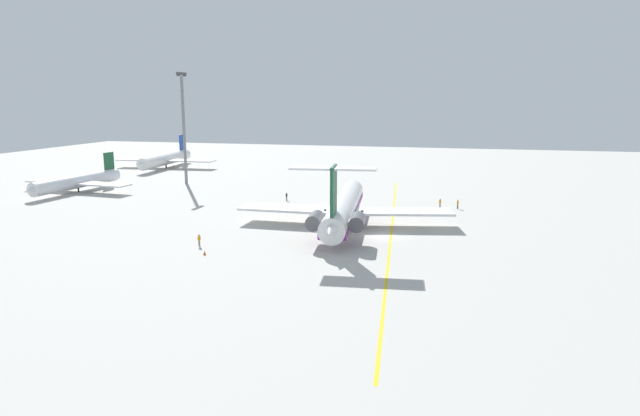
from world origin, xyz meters
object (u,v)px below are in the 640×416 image
object	(u,v)px
main_jetliner	(344,208)
airliner_far_right	(164,159)
light_mast	(184,124)
ground_crew_near_nose	(440,202)
safety_cone_nose	(205,253)
airliner_mid_right	(75,182)
ground_crew_portside	(199,239)
ground_crew_starboard	(458,203)
ground_crew_near_tail	(287,196)

from	to	relation	value
main_jetliner	airliner_far_right	bearing A→B (deg)	41.07
main_jetliner	light_mast	distance (m)	59.50
ground_crew_near_nose	safety_cone_nose	distance (m)	49.17
safety_cone_nose	ground_crew_near_nose	bearing A→B (deg)	-35.43
airliner_mid_right	ground_crew_portside	bearing A→B (deg)	57.93
main_jetliner	airliner_mid_right	xyz separation A→B (m)	(18.31, 63.43, -0.82)
ground_crew_near_nose	light_mast	world-z (taller)	light_mast
ground_crew_near_nose	ground_crew_starboard	bearing A→B (deg)	-80.24
airliner_mid_right	ground_crew_near_nose	xyz separation A→B (m)	(1.68, -77.67, -1.22)
airliner_far_right	safety_cone_nose	world-z (taller)	airliner_far_right
ground_crew_near_nose	ground_crew_near_tail	bearing A→B (deg)	106.12
airliner_mid_right	ground_crew_near_tail	world-z (taller)	airliner_mid_right
airliner_far_right	ground_crew_portside	distance (m)	92.50
airliner_far_right	ground_crew_starboard	bearing A→B (deg)	59.25
airliner_mid_right	ground_crew_starboard	bearing A→B (deg)	95.52
airliner_mid_right	ground_crew_portside	xyz separation A→B (m)	(-34.64, -46.58, -1.21)
ground_crew_portside	safety_cone_nose	world-z (taller)	ground_crew_portside
main_jetliner	safety_cone_nose	bearing A→B (deg)	138.42
airliner_mid_right	ground_crew_near_tail	size ratio (longest dim) A/B	15.68
airliner_far_right	ground_crew_near_nose	bearing A→B (deg)	58.54
main_jetliner	ground_crew_portside	world-z (taller)	main_jetliner
airliner_far_right	ground_crew_near_nose	size ratio (longest dim) A/B	18.07
airliner_mid_right	safety_cone_nose	bearing A→B (deg)	56.59
light_mast	safety_cone_nose	bearing A→B (deg)	-150.29
safety_cone_nose	light_mast	xyz separation A→B (m)	(55.91, 31.91, 13.99)
ground_crew_near_tail	light_mast	xyz separation A→B (m)	(16.05, 30.42, 13.21)
ground_crew_starboard	safety_cone_nose	distance (m)	50.83
airliner_far_right	airliner_mid_right	bearing A→B (deg)	0.01
ground_crew_near_tail	main_jetliner	bearing A→B (deg)	167.56
airliner_mid_right	light_mast	world-z (taller)	light_mast
ground_crew_near_tail	ground_crew_portside	distance (m)	36.14
ground_crew_portside	light_mast	world-z (taller)	light_mast
main_jetliner	airliner_far_right	xyz separation A→B (m)	(61.61, 66.65, -0.45)
ground_crew_near_tail	ground_crew_starboard	xyz separation A→B (m)	(-0.14, -33.19, 0.06)
ground_crew_near_nose	main_jetliner	bearing A→B (deg)	160.28
airliner_far_right	main_jetliner	bearing A→B (deg)	43.01
safety_cone_nose	light_mast	bearing A→B (deg)	29.71
main_jetliner	ground_crew_near_tail	size ratio (longest dim) A/B	23.64
airliner_mid_right	airliner_far_right	bearing A→B (deg)	-171.19
ground_crew_near_tail	safety_cone_nose	world-z (taller)	ground_crew_near_tail
airliner_far_right	safety_cone_nose	bearing A→B (deg)	28.44
airliner_mid_right	safety_cone_nose	distance (m)	62.41
ground_crew_near_tail	safety_cone_nose	size ratio (longest dim) A/B	3.01
safety_cone_nose	main_jetliner	bearing A→B (deg)	-35.39
ground_crew_near_nose	airliner_far_right	bearing A→B (deg)	78.51
airliner_far_right	ground_crew_portside	xyz separation A→B (m)	(-77.94, -49.79, -1.59)
light_mast	airliner_far_right	bearing A→B (deg)	38.49
ground_crew_near_nose	ground_crew_portside	xyz separation A→B (m)	(-36.32, 31.09, 0.01)
airliner_far_right	ground_crew_near_tail	xyz separation A→B (m)	(-41.82, -50.90, -1.61)
airliner_far_right	safety_cone_nose	xyz separation A→B (m)	(-81.68, -52.39, -2.38)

